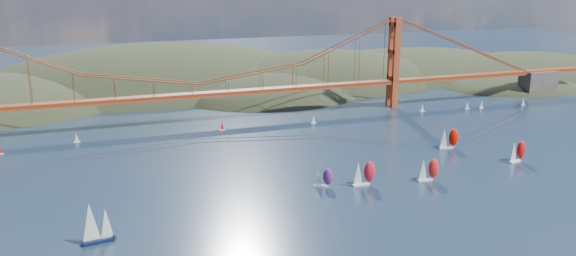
% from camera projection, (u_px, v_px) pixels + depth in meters
% --- Properties ---
extents(headlands, '(725.00, 225.00, 96.00)m').
position_uv_depth(headlands, '(236.00, 102.00, 420.11)').
color(headlands, black).
rests_on(headlands, ground).
extents(bridge, '(552.00, 12.00, 55.00)m').
position_uv_depth(bridge, '(196.00, 65.00, 303.96)').
color(bridge, maroon).
rests_on(bridge, ground).
extents(sloop_navy, '(9.74, 5.97, 14.65)m').
position_uv_depth(sloop_navy, '(95.00, 223.00, 169.33)').
color(sloop_navy, '#0C1532').
rests_on(sloop_navy, ground).
extents(racer_0, '(9.51, 3.83, 10.98)m').
position_uv_depth(racer_0, '(364.00, 173.00, 216.65)').
color(racer_0, silver).
rests_on(racer_0, ground).
extents(racer_1, '(8.94, 3.71, 10.22)m').
position_uv_depth(racer_1, '(428.00, 169.00, 221.66)').
color(racer_1, white).
rests_on(racer_1, ground).
extents(racer_2, '(9.34, 5.03, 10.47)m').
position_uv_depth(racer_2, '(517.00, 151.00, 244.53)').
color(racer_2, white).
rests_on(racer_2, ground).
extents(racer_3, '(9.64, 4.53, 10.88)m').
position_uv_depth(racer_3, '(449.00, 138.00, 263.59)').
color(racer_3, white).
rests_on(racer_3, ground).
extents(racer_rwb, '(7.55, 5.48, 8.48)m').
position_uv_depth(racer_rwb, '(322.00, 177.00, 215.70)').
color(racer_rwb, white).
rests_on(racer_rwb, ground).
extents(distant_boat_2, '(3.00, 2.00, 4.70)m').
position_uv_depth(distant_boat_2, '(0.00, 149.00, 255.39)').
color(distant_boat_2, silver).
rests_on(distant_boat_2, ground).
extents(distant_boat_3, '(3.00, 2.00, 4.70)m').
position_uv_depth(distant_boat_3, '(77.00, 138.00, 273.86)').
color(distant_boat_3, silver).
rests_on(distant_boat_3, ground).
extents(distant_boat_4, '(3.00, 2.00, 4.70)m').
position_uv_depth(distant_boat_4, '(422.00, 108.00, 336.72)').
color(distant_boat_4, silver).
rests_on(distant_boat_4, ground).
extents(distant_boat_5, '(3.00, 2.00, 4.70)m').
position_uv_depth(distant_boat_5, '(467.00, 105.00, 343.10)').
color(distant_boat_5, silver).
rests_on(distant_boat_5, ground).
extents(distant_boat_6, '(3.00, 2.00, 4.70)m').
position_uv_depth(distant_boat_6, '(482.00, 105.00, 344.84)').
color(distant_boat_6, silver).
rests_on(distant_boat_6, ground).
extents(distant_boat_7, '(3.00, 2.00, 4.70)m').
position_uv_depth(distant_boat_7, '(523.00, 102.00, 353.18)').
color(distant_boat_7, silver).
rests_on(distant_boat_7, ground).
extents(distant_boat_8, '(3.00, 2.00, 4.70)m').
position_uv_depth(distant_boat_8, '(314.00, 119.00, 309.49)').
color(distant_boat_8, silver).
rests_on(distant_boat_8, ground).
extents(distant_boat_9, '(3.00, 2.00, 4.70)m').
position_uv_depth(distant_boat_9, '(222.00, 126.00, 295.56)').
color(distant_boat_9, silver).
rests_on(distant_boat_9, ground).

